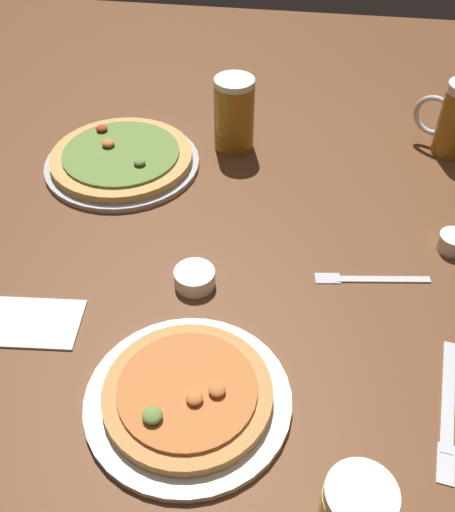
% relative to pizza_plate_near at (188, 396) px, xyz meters
% --- Properties ---
extents(ground_plane, '(2.40, 2.40, 0.03)m').
position_rel_pizza_plate_near_xyz_m(ground_plane, '(0.01, 0.29, -0.03)').
color(ground_plane, brown).
extents(pizza_plate_near, '(0.30, 0.30, 0.05)m').
position_rel_pizza_plate_near_xyz_m(pizza_plate_near, '(0.00, 0.00, 0.00)').
color(pizza_plate_near, silver).
rests_on(pizza_plate_near, ground_plane).
extents(pizza_plate_far, '(0.33, 0.33, 0.05)m').
position_rel_pizza_plate_near_xyz_m(pizza_plate_far, '(-0.26, 0.57, 0.00)').
color(pizza_plate_far, '#B2B2B7').
rests_on(pizza_plate_far, ground_plane).
extents(beer_mug_amber, '(0.09, 0.15, 0.16)m').
position_rel_pizza_plate_near_xyz_m(beer_mug_amber, '(-0.03, 0.68, 0.07)').
color(beer_mug_amber, '#9E6619').
rests_on(beer_mug_amber, ground_plane).
extents(beer_mug_pale, '(0.13, 0.09, 0.16)m').
position_rel_pizza_plate_near_xyz_m(beer_mug_pale, '(0.45, 0.73, 0.07)').
color(beer_mug_pale, '#9E6619').
rests_on(beer_mug_pale, ground_plane).
extents(ramekin_sauce, '(0.07, 0.07, 0.03)m').
position_rel_pizza_plate_near_xyz_m(ramekin_sauce, '(-0.03, 0.24, -0.00)').
color(ramekin_sauce, silver).
rests_on(ramekin_sauce, ground_plane).
extents(ramekin_butter, '(0.06, 0.06, 0.03)m').
position_rel_pizza_plate_near_xyz_m(ramekin_butter, '(0.42, 0.39, 0.00)').
color(ramekin_butter, silver).
rests_on(ramekin_butter, ground_plane).
extents(napkin_folded, '(0.16, 0.12, 0.01)m').
position_rel_pizza_plate_near_xyz_m(napkin_folded, '(-0.28, 0.11, -0.01)').
color(napkin_folded, white).
rests_on(napkin_folded, ground_plane).
extents(fork_left, '(0.20, 0.05, 0.01)m').
position_rel_pizza_plate_near_xyz_m(fork_left, '(0.27, 0.29, -0.01)').
color(fork_left, silver).
rests_on(fork_left, ground_plane).
extents(knife_right, '(0.06, 0.24, 0.01)m').
position_rel_pizza_plate_near_xyz_m(knife_right, '(0.37, 0.04, -0.01)').
color(knife_right, silver).
rests_on(knife_right, ground_plane).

